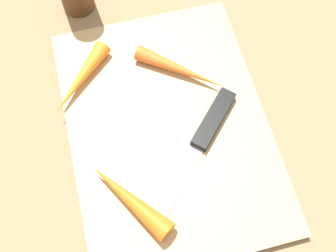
{
  "coord_description": "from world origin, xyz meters",
  "views": [
    {
      "loc": [
        -0.21,
        0.05,
        0.51
      ],
      "look_at": [
        0.0,
        0.0,
        0.01
      ],
      "focal_mm": 44.32,
      "sensor_mm": 36.0,
      "label": 1
    }
  ],
  "objects_px": {
    "cutting_board": "(168,128)",
    "carrot_medium": "(129,199)",
    "carrot_shortest": "(81,78)",
    "carrot_longest": "(180,69)",
    "knife": "(209,127)"
  },
  "relations": [
    {
      "from": "carrot_shortest",
      "to": "carrot_longest",
      "type": "xyz_separation_m",
      "value": [
        -0.02,
        -0.13,
        -0.0
      ]
    },
    {
      "from": "carrot_longest",
      "to": "knife",
      "type": "bearing_deg",
      "value": -41.3
    },
    {
      "from": "carrot_shortest",
      "to": "carrot_medium",
      "type": "distance_m",
      "value": 0.18
    },
    {
      "from": "carrot_medium",
      "to": "knife",
      "type": "bearing_deg",
      "value": -95.16
    },
    {
      "from": "cutting_board",
      "to": "carrot_longest",
      "type": "distance_m",
      "value": 0.08
    },
    {
      "from": "carrot_shortest",
      "to": "carrot_longest",
      "type": "distance_m",
      "value": 0.14
    },
    {
      "from": "cutting_board",
      "to": "carrot_medium",
      "type": "xyz_separation_m",
      "value": [
        -0.09,
        0.07,
        0.02
      ]
    },
    {
      "from": "cutting_board",
      "to": "knife",
      "type": "bearing_deg",
      "value": -108.86
    },
    {
      "from": "cutting_board",
      "to": "carrot_shortest",
      "type": "relative_size",
      "value": 3.08
    },
    {
      "from": "cutting_board",
      "to": "carrot_longest",
      "type": "xyz_separation_m",
      "value": [
        0.07,
        -0.04,
        0.02
      ]
    },
    {
      "from": "knife",
      "to": "carrot_longest",
      "type": "bearing_deg",
      "value": -126.85
    },
    {
      "from": "carrot_shortest",
      "to": "carrot_longest",
      "type": "bearing_deg",
      "value": 124.52
    },
    {
      "from": "carrot_longest",
      "to": "carrot_medium",
      "type": "xyz_separation_m",
      "value": [
        -0.16,
        0.11,
        0.0
      ]
    },
    {
      "from": "knife",
      "to": "carrot_shortest",
      "type": "distance_m",
      "value": 0.19
    },
    {
      "from": "knife",
      "to": "carrot_medium",
      "type": "distance_m",
      "value": 0.14
    }
  ]
}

